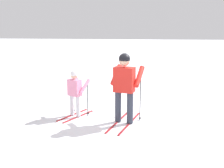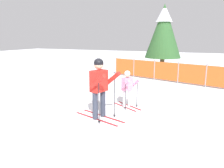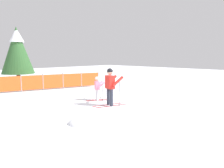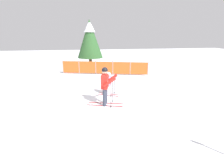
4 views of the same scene
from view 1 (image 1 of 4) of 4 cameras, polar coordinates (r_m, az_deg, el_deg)
The scene contains 3 objects.
ground_plane at distance 7.24m, azimuth 2.68°, elevation -7.49°, with size 60.00×60.00×0.00m, color white.
skier_adult at distance 6.85m, azimuth 2.58°, elevation 0.45°, with size 1.69×0.92×1.75m.
skier_child at distance 7.44m, azimuth -7.51°, elevation -1.12°, with size 1.15×0.82×1.25m.
Camera 1 is at (-6.78, -0.24, 2.53)m, focal length 45.00 mm.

